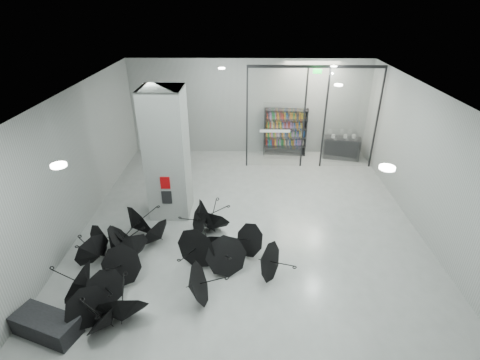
{
  "coord_description": "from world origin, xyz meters",
  "views": [
    {
      "loc": [
        -0.14,
        -7.95,
        6.32
      ],
      "look_at": [
        -0.3,
        1.5,
        1.4
      ],
      "focal_mm": 27.03,
      "sensor_mm": 36.0,
      "label": 1
    }
  ],
  "objects_px": {
    "column": "(167,154)",
    "bench": "(46,325)",
    "umbrella_cluster": "(162,258)",
    "shop_counter": "(341,148)",
    "bookshelf": "(285,132)"
  },
  "relations": [
    {
      "from": "column",
      "to": "bench",
      "type": "xyz_separation_m",
      "value": [
        -1.73,
        -4.79,
        -1.78
      ]
    },
    {
      "from": "column",
      "to": "umbrella_cluster",
      "type": "relative_size",
      "value": 0.73
    },
    {
      "from": "shop_counter",
      "to": "umbrella_cluster",
      "type": "xyz_separation_m",
      "value": [
        -6.19,
        -7.09,
        -0.14
      ]
    },
    {
      "from": "column",
      "to": "bench",
      "type": "height_order",
      "value": "column"
    },
    {
      "from": "shop_counter",
      "to": "umbrella_cluster",
      "type": "distance_m",
      "value": 9.41
    },
    {
      "from": "bookshelf",
      "to": "umbrella_cluster",
      "type": "bearing_deg",
      "value": -111.22
    },
    {
      "from": "column",
      "to": "shop_counter",
      "type": "xyz_separation_m",
      "value": [
        6.42,
        4.35,
        -1.55
      ]
    },
    {
      "from": "bench",
      "to": "bookshelf",
      "type": "height_order",
      "value": "bookshelf"
    },
    {
      "from": "bookshelf",
      "to": "umbrella_cluster",
      "type": "xyz_separation_m",
      "value": [
        -3.82,
        -7.49,
        -0.7
      ]
    },
    {
      "from": "column",
      "to": "bookshelf",
      "type": "height_order",
      "value": "column"
    },
    {
      "from": "bench",
      "to": "bookshelf",
      "type": "relative_size",
      "value": 0.69
    },
    {
      "from": "umbrella_cluster",
      "to": "bookshelf",
      "type": "bearing_deg",
      "value": 63.0
    },
    {
      "from": "bench",
      "to": "umbrella_cluster",
      "type": "height_order",
      "value": "umbrella_cluster"
    },
    {
      "from": "column",
      "to": "bookshelf",
      "type": "relative_size",
      "value": 1.99
    },
    {
      "from": "column",
      "to": "bookshelf",
      "type": "distance_m",
      "value": 6.32
    }
  ]
}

